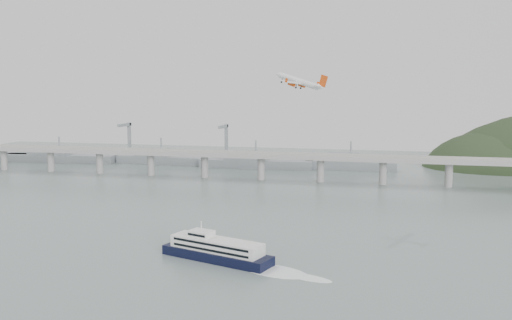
# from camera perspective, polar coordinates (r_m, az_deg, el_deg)

# --- Properties ---
(ground) EXTENTS (900.00, 900.00, 0.00)m
(ground) POSITION_cam_1_polar(r_m,az_deg,el_deg) (260.83, -2.83, -9.40)
(ground) COLOR slate
(ground) RESTS_ON ground
(bridge) EXTENTS (800.00, 22.00, 23.90)m
(bridge) POSITION_cam_1_polar(r_m,az_deg,el_deg) (449.13, 4.13, 0.01)
(bridge) COLOR gray
(bridge) RESTS_ON ground
(distant_fleet) EXTENTS (453.00, 60.90, 40.00)m
(distant_fleet) POSITION_cam_1_polar(r_m,az_deg,el_deg) (557.06, -10.62, 0.16)
(distant_fleet) COLOR slate
(distant_fleet) RESTS_ON ground
(ferry) EXTENTS (84.51, 35.23, 16.42)m
(ferry) POSITION_cam_1_polar(r_m,az_deg,el_deg) (245.15, -4.16, -9.44)
(ferry) COLOR black
(ferry) RESTS_ON ground
(airliner) EXTENTS (33.53, 31.63, 12.30)m
(airliner) POSITION_cam_1_polar(r_m,az_deg,el_deg) (311.36, 4.64, 8.22)
(airliner) COLOR white
(airliner) RESTS_ON ground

